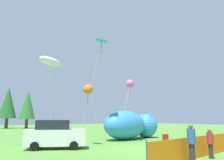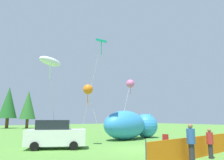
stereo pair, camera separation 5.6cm
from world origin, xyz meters
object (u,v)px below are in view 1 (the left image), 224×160
(folding_chair, at_px, (166,139))
(kite_pink_octopus, at_px, (130,84))
(inflatable_cat, at_px, (131,126))
(parked_car, at_px, (56,135))
(spectator_in_grey_shirt, at_px, (191,141))
(kite_teal_diamond, at_px, (101,43))
(kite_white_ghost, at_px, (51,62))
(spectator_in_black_shirt, at_px, (210,142))
(kite_orange_flower, at_px, (88,90))

(folding_chair, relative_size, kite_pink_octopus, 0.13)
(inflatable_cat, xyz_separation_m, kite_pink_octopus, (3.01, 3.45, 5.10))
(parked_car, height_order, inflatable_cat, inflatable_cat)
(spectator_in_grey_shirt, distance_m, kite_teal_diamond, 12.06)
(inflatable_cat, relative_size, kite_white_ghost, 1.15)
(inflatable_cat, distance_m, spectator_in_black_shirt, 11.28)
(folding_chair, height_order, inflatable_cat, inflatable_cat)
(folding_chair, xyz_separation_m, spectator_in_black_shirt, (-2.40, -5.10, 0.34))
(inflatable_cat, xyz_separation_m, kite_white_ghost, (-9.53, -2.12, 4.89))
(kite_teal_diamond, xyz_separation_m, kite_pink_octopus, (7.75, 5.01, -2.41))
(kite_orange_flower, relative_size, kite_white_ghost, 0.74)
(kite_white_ghost, bearing_deg, inflatable_cat, 12.54)
(spectator_in_grey_shirt, height_order, kite_teal_diamond, kite_teal_diamond)
(spectator_in_black_shirt, relative_size, kite_orange_flower, 0.32)
(parked_car, height_order, kite_white_ghost, kite_white_ghost)
(folding_chair, bearing_deg, spectator_in_grey_shirt, -164.11)
(kite_teal_diamond, relative_size, kite_orange_flower, 1.93)
(parked_car, xyz_separation_m, kite_teal_diamond, (4.21, 0.70, 7.85))
(kite_white_ghost, bearing_deg, spectator_in_grey_shirt, -64.28)
(folding_chair, bearing_deg, kite_white_ghost, 122.25)
(spectator_in_grey_shirt, bearing_deg, folding_chair, 51.07)
(parked_car, distance_m, inflatable_cat, 9.24)
(folding_chair, relative_size, spectator_in_black_shirt, 0.56)
(spectator_in_black_shirt, bearing_deg, spectator_in_grey_shirt, -178.46)
(folding_chair, xyz_separation_m, kite_orange_flower, (-5.01, 3.59, 3.89))
(spectator_in_black_shirt, bearing_deg, kite_white_ghost, 124.59)
(spectator_in_grey_shirt, relative_size, kite_orange_flower, 0.38)
(inflatable_cat, relative_size, spectator_in_grey_shirt, 4.07)
(kite_orange_flower, height_order, kite_white_ghost, kite_white_ghost)
(spectator_in_black_shirt, height_order, spectator_in_grey_shirt, spectator_in_grey_shirt)
(spectator_in_black_shirt, bearing_deg, kite_orange_flower, 106.69)
(kite_orange_flower, bearing_deg, kite_teal_diamond, 15.76)
(kite_pink_octopus, bearing_deg, inflatable_cat, -131.05)
(kite_orange_flower, relative_size, kite_pink_octopus, 0.69)
(folding_chair, bearing_deg, parked_car, 121.58)
(parked_car, relative_size, kite_pink_octopus, 0.63)
(parked_car, distance_m, kite_orange_flower, 4.39)
(spectator_in_grey_shirt, relative_size, kite_teal_diamond, 0.20)
(parked_car, height_order, kite_teal_diamond, kite_teal_diamond)
(parked_car, relative_size, kite_orange_flower, 0.91)
(spectator_in_black_shirt, xyz_separation_m, kite_white_ghost, (-5.90, 8.55, 5.35))
(kite_pink_octopus, bearing_deg, kite_teal_diamond, -147.12)
(parked_car, height_order, spectator_in_grey_shirt, parked_car)
(parked_car, distance_m, kite_pink_octopus, 14.33)
(spectator_in_grey_shirt, bearing_deg, kite_teal_diamond, 85.99)
(inflatable_cat, distance_m, spectator_in_grey_shirt, 12.00)
(folding_chair, xyz_separation_m, kite_teal_diamond, (-3.52, 4.01, 8.31))
(inflatable_cat, relative_size, kite_orange_flower, 1.56)
(parked_car, bearing_deg, kite_teal_diamond, 37.37)
(kite_teal_diamond, xyz_separation_m, kite_white_ghost, (-4.79, -0.56, -2.62))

